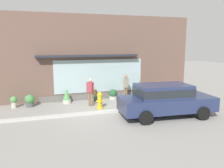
{
  "coord_description": "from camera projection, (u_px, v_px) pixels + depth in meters",
  "views": [
    {
      "loc": [
        -3.01,
        -11.24,
        3.47
      ],
      "look_at": [
        0.97,
        1.2,
        1.23
      ],
      "focal_mm": 37.31,
      "sensor_mm": 36.0,
      "label": 1
    }
  ],
  "objects": [
    {
      "name": "ground_plane",
      "position": [
        101.0,
        112.0,
        12.04
      ],
      "size": [
        60.0,
        60.0,
        0.0
      ],
      "primitive_type": "plane",
      "color": "gray"
    },
    {
      "name": "curb_strip",
      "position": [
        102.0,
        112.0,
        11.85
      ],
      "size": [
        14.0,
        0.24,
        0.12
      ],
      "primitive_type": "cube",
      "color": "#B2B2AD",
      "rests_on": "ground_plane"
    },
    {
      "name": "storefront",
      "position": [
        88.0,
        58.0,
        14.6
      ],
      "size": [
        14.0,
        0.81,
        5.29
      ],
      "color": "brown",
      "rests_on": "ground_plane"
    },
    {
      "name": "fire_hydrant",
      "position": [
        100.0,
        100.0,
        12.64
      ],
      "size": [
        0.43,
        0.4,
        0.91
      ],
      "color": "gold",
      "rests_on": "ground_plane"
    },
    {
      "name": "pedestrian_with_handbag",
      "position": [
        91.0,
        90.0,
        13.07
      ],
      "size": [
        0.52,
        0.5,
        1.59
      ],
      "rotation": [
        0.0,
        0.0,
        5.56
      ],
      "color": "brown",
      "rests_on": "ground_plane"
    },
    {
      "name": "pedestrian_passerby",
      "position": [
        126.0,
        85.0,
        14.58
      ],
      "size": [
        0.44,
        0.29,
        1.6
      ],
      "rotation": [
        0.0,
        0.0,
        0.36
      ],
      "color": "brown",
      "rests_on": "ground_plane"
    },
    {
      "name": "parked_car_navy",
      "position": [
        165.0,
        99.0,
        11.14
      ],
      "size": [
        4.67,
        2.19,
        1.59
      ],
      "rotation": [
        0.0,
        0.0,
        -0.07
      ],
      "color": "navy",
      "rests_on": "ground_plane"
    },
    {
      "name": "potted_plant_window_left",
      "position": [
        96.0,
        95.0,
        14.28
      ],
      "size": [
        0.25,
        0.25,
        0.86
      ],
      "color": "#33473D",
      "rests_on": "ground_plane"
    },
    {
      "name": "potted_plant_corner_tall",
      "position": [
        14.0,
        101.0,
        12.81
      ],
      "size": [
        0.37,
        0.37,
        0.64
      ],
      "color": "#B7B2A3",
      "rests_on": "ground_plane"
    },
    {
      "name": "potted_plant_window_center",
      "position": [
        67.0,
        96.0,
        13.8
      ],
      "size": [
        0.49,
        0.49,
        0.88
      ],
      "color": "#B7B2A3",
      "rests_on": "ground_plane"
    },
    {
      "name": "potted_plant_trailing_edge",
      "position": [
        30.0,
        100.0,
        13.03
      ],
      "size": [
        0.53,
        0.53,
        0.69
      ],
      "color": "#4C4C51",
      "rests_on": "ground_plane"
    },
    {
      "name": "potted_plant_window_right",
      "position": [
        139.0,
        89.0,
        15.07
      ],
      "size": [
        0.43,
        0.43,
        1.29
      ],
      "color": "#33473D",
      "rests_on": "ground_plane"
    },
    {
      "name": "potted_plant_low_front",
      "position": [
        152.0,
        91.0,
        15.57
      ],
      "size": [
        0.46,
        0.46,
        0.66
      ],
      "color": "#9E6042",
      "rests_on": "ground_plane"
    },
    {
      "name": "potted_plant_near_hydrant",
      "position": [
        113.0,
        94.0,
        14.82
      ],
      "size": [
        0.52,
        0.52,
        0.64
      ],
      "color": "#B7B2A3",
      "rests_on": "ground_plane"
    }
  ]
}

